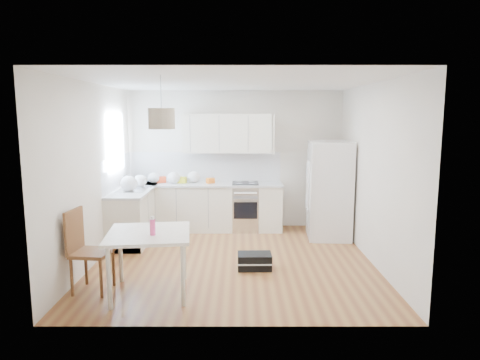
% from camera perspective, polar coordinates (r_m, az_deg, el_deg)
% --- Properties ---
extents(floor, '(4.20, 4.20, 0.00)m').
position_cam_1_polar(floor, '(6.73, -0.83, -10.64)').
color(floor, brown).
rests_on(floor, ground).
extents(ceiling, '(4.20, 4.20, 0.00)m').
position_cam_1_polar(ceiling, '(6.37, -0.89, 12.95)').
color(ceiling, white).
rests_on(ceiling, wall_back).
extents(wall_back, '(4.20, 0.00, 4.20)m').
position_cam_1_polar(wall_back, '(8.50, -0.65, 2.75)').
color(wall_back, beige).
rests_on(wall_back, floor).
extents(wall_left, '(0.00, 4.20, 4.20)m').
position_cam_1_polar(wall_left, '(6.78, -18.91, 0.78)').
color(wall_left, beige).
rests_on(wall_left, floor).
extents(wall_right, '(0.00, 4.20, 4.20)m').
position_cam_1_polar(wall_right, '(6.72, 17.36, 0.79)').
color(wall_right, beige).
rests_on(wall_right, floor).
extents(window_glassblock, '(0.02, 1.00, 1.00)m').
position_cam_1_polar(window_glassblock, '(7.83, -16.27, 4.84)').
color(window_glassblock, '#BFE0F9').
rests_on(window_glassblock, wall_left).
extents(cabinets_back, '(3.00, 0.60, 0.88)m').
position_cam_1_polar(cabinets_back, '(8.37, -4.78, -3.68)').
color(cabinets_back, silver).
rests_on(cabinets_back, floor).
extents(cabinets_left, '(0.60, 1.80, 0.88)m').
position_cam_1_polar(cabinets_left, '(7.99, -13.78, -4.51)').
color(cabinets_left, silver).
rests_on(cabinets_left, floor).
extents(counter_back, '(3.02, 0.64, 0.04)m').
position_cam_1_polar(counter_back, '(8.29, -4.82, -0.57)').
color(counter_back, '#A4A6A9').
rests_on(counter_back, cabinets_back).
extents(counter_left, '(0.64, 1.82, 0.04)m').
position_cam_1_polar(counter_left, '(7.90, -13.90, -1.25)').
color(counter_left, '#A4A6A9').
rests_on(counter_left, cabinets_left).
extents(backsplash_back, '(3.00, 0.01, 0.58)m').
position_cam_1_polar(backsplash_back, '(8.53, -4.69, 1.80)').
color(backsplash_back, white).
rests_on(backsplash_back, wall_back).
extents(backsplash_left, '(0.01, 1.80, 0.58)m').
position_cam_1_polar(backsplash_left, '(7.93, -16.04, 0.97)').
color(backsplash_left, white).
rests_on(backsplash_left, wall_left).
extents(upper_cabinets, '(1.70, 0.32, 0.75)m').
position_cam_1_polar(upper_cabinets, '(8.30, -1.71, 6.24)').
color(upper_cabinets, silver).
rests_on(upper_cabinets, wall_back).
extents(range_oven, '(0.50, 0.61, 0.88)m').
position_cam_1_polar(range_oven, '(8.34, 0.71, -3.69)').
color(range_oven, silver).
rests_on(range_oven, floor).
extents(sink, '(0.50, 0.80, 0.16)m').
position_cam_1_polar(sink, '(7.85, -13.99, -1.21)').
color(sink, silver).
rests_on(sink, counter_left).
extents(refrigerator, '(0.90, 0.94, 1.76)m').
position_cam_1_polar(refrigerator, '(7.94, 11.93, -1.28)').
color(refrigerator, white).
rests_on(refrigerator, floor).
extents(dining_table, '(1.11, 1.11, 0.79)m').
position_cam_1_polar(dining_table, '(5.46, -12.06, -7.72)').
color(dining_table, beige).
rests_on(dining_table, floor).
extents(dining_chair, '(0.49, 0.49, 1.06)m').
position_cam_1_polar(dining_chair, '(5.77, -19.12, -8.90)').
color(dining_chair, '#4C2F16').
rests_on(dining_chair, floor).
extents(drink_bottle, '(0.07, 0.07, 0.23)m').
position_cam_1_polar(drink_bottle, '(5.28, -11.58, -5.98)').
color(drink_bottle, '#F4438E').
rests_on(drink_bottle, dining_table).
extents(gym_bag, '(0.49, 0.33, 0.23)m').
position_cam_1_polar(gym_bag, '(6.35, 1.96, -10.76)').
color(gym_bag, black).
rests_on(gym_bag, floor).
extents(pendant_lamp, '(0.37, 0.37, 0.25)m').
position_cam_1_polar(pendant_lamp, '(5.32, -10.41, 8.06)').
color(pendant_lamp, beige).
rests_on(pendant_lamp, ceiling).
extents(grocery_bag_a, '(0.23, 0.19, 0.21)m').
position_cam_1_polar(grocery_bag_a, '(8.42, -11.45, 0.28)').
color(grocery_bag_a, silver).
rests_on(grocery_bag_a, counter_back).
extents(grocery_bag_b, '(0.25, 0.21, 0.22)m').
position_cam_1_polar(grocery_bag_b, '(8.31, -8.83, 0.29)').
color(grocery_bag_b, silver).
rests_on(grocery_bag_b, counter_back).
extents(grocery_bag_c, '(0.25, 0.21, 0.22)m').
position_cam_1_polar(grocery_bag_c, '(8.35, -6.17, 0.39)').
color(grocery_bag_c, silver).
rests_on(grocery_bag_c, counter_back).
extents(grocery_bag_d, '(0.24, 0.21, 0.22)m').
position_cam_1_polar(grocery_bag_d, '(8.07, -13.16, -0.09)').
color(grocery_bag_d, silver).
rests_on(grocery_bag_d, counter_back).
extents(grocery_bag_e, '(0.29, 0.25, 0.27)m').
position_cam_1_polar(grocery_bag_e, '(7.63, -14.58, -0.45)').
color(grocery_bag_e, silver).
rests_on(grocery_bag_e, counter_left).
extents(snack_orange, '(0.18, 0.16, 0.10)m').
position_cam_1_polar(snack_orange, '(8.27, -3.96, -0.09)').
color(snack_orange, '#D96113').
rests_on(snack_orange, counter_back).
extents(snack_yellow, '(0.20, 0.15, 0.12)m').
position_cam_1_polar(snack_yellow, '(8.34, -7.78, -0.00)').
color(snack_yellow, yellow).
rests_on(snack_yellow, counter_back).
extents(snack_red, '(0.21, 0.17, 0.12)m').
position_cam_1_polar(snack_red, '(8.46, -10.48, 0.05)').
color(snack_red, red).
rests_on(snack_red, counter_back).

